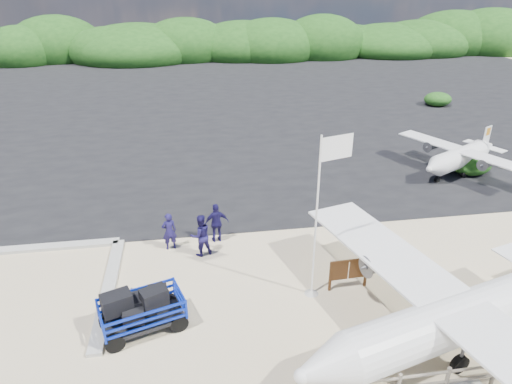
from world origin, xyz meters
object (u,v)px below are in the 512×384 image
signboard (347,288)px  aircraft_large (393,112)px  flagpole (311,293)px  crew_c (217,223)px  aircraft_small (69,90)px  crew_b (201,235)px  crew_a (169,231)px  baggage_cart (145,329)px

signboard → aircraft_large: size_ratio=0.12×
flagpole → crew_c: flagpole is taller
flagpole → signboard: size_ratio=3.90×
aircraft_large → aircraft_small: 32.97m
signboard → aircraft_large: (12.30, 23.31, 0.00)m
crew_b → aircraft_large: size_ratio=0.14×
signboard → crew_a: size_ratio=0.93×
signboard → aircraft_small: (-17.98, 36.34, 0.00)m
crew_a → crew_c: crew_c is taller
signboard → crew_a: (-6.92, 3.97, 0.89)m
crew_c → aircraft_large: aircraft_large is taller
crew_b → aircraft_large: 26.85m
crew_a → crew_c: 2.16m
flagpole → aircraft_large: bearing=59.5°
baggage_cart → signboard: (7.76, 1.12, 0.00)m
baggage_cart → aircraft_large: 31.61m
aircraft_large → aircraft_small: (-30.28, 13.03, 0.00)m
aircraft_large → flagpole: bearing=44.5°
crew_a → aircraft_small: crew_a is taller
baggage_cart → aircraft_large: (20.06, 24.43, 0.00)m
flagpole → aircraft_small: (-16.51, 36.45, 0.00)m
crew_c → aircraft_small: bearing=-75.8°
crew_c → flagpole: bearing=118.8°
crew_a → aircraft_small: size_ratio=0.26×
crew_c → baggage_cart: bearing=53.1°
baggage_cart → flagpole: 6.37m
baggage_cart → crew_a: bearing=63.3°
baggage_cart → flagpole: (6.29, 1.01, 0.00)m
aircraft_small → crew_c: bearing=85.5°
crew_a → crew_b: size_ratio=0.92×
aircraft_small → flagpole: bearing=87.5°
baggage_cart → aircraft_small: (-10.22, 37.46, 0.00)m
flagpole → aircraft_large: (13.77, 23.42, 0.00)m
crew_c → crew_b: bearing=44.5°
crew_b → aircraft_small: 35.33m
crew_a → crew_b: crew_b is taller
crew_a → aircraft_large: bearing=-148.8°
crew_b → signboard: bearing=132.6°
flagpole → crew_a: size_ratio=3.63×
baggage_cart → aircraft_large: bearing=33.2°
crew_a → aircraft_large: size_ratio=0.13×
crew_b → crew_a: bearing=-43.6°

